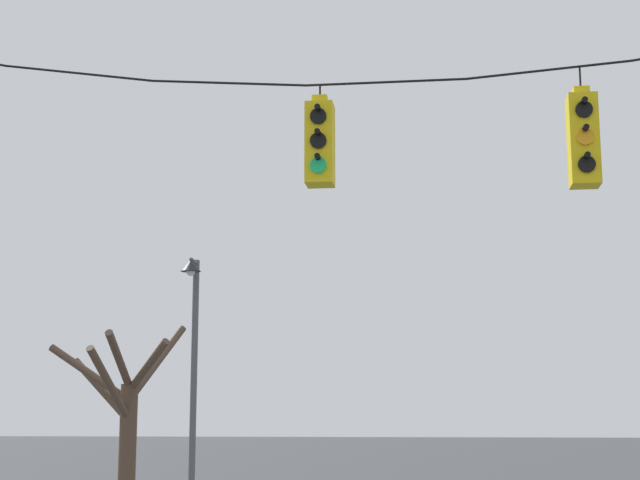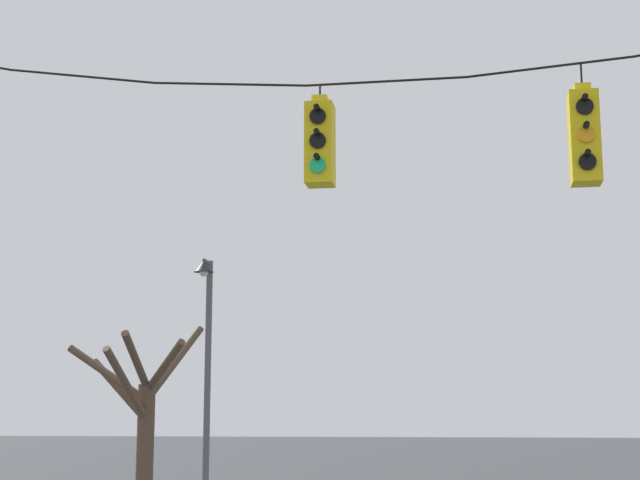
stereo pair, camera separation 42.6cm
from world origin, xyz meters
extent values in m
cylinder|color=black|center=(-3.93, 0.38, 6.51)|extent=(1.97, 0.03, 0.32)
cylinder|color=black|center=(-1.97, 0.38, 6.29)|extent=(1.97, 0.03, 0.17)
cylinder|color=black|center=(0.00, 0.38, 6.22)|extent=(1.97, 0.03, 0.03)
cylinder|color=black|center=(1.97, 0.38, 6.29)|extent=(1.97, 0.03, 0.17)
cube|color=yellow|center=(-0.81, 0.38, 5.46)|extent=(0.34, 0.34, 1.02)
cube|color=yellow|center=(-0.81, 0.38, 6.02)|extent=(0.19, 0.19, 0.10)
cylinder|color=black|center=(-0.81, 0.38, 6.14)|extent=(0.02, 0.02, 0.15)
cylinder|color=black|center=(-0.81, 0.20, 5.76)|extent=(0.20, 0.03, 0.20)
cylinder|color=black|center=(-0.81, 0.15, 5.85)|extent=(0.07, 0.12, 0.07)
cylinder|color=black|center=(-0.81, 0.20, 5.46)|extent=(0.20, 0.03, 0.20)
cylinder|color=black|center=(-0.81, 0.15, 5.55)|extent=(0.07, 0.12, 0.07)
cylinder|color=#19C666|center=(-0.81, 0.20, 5.15)|extent=(0.20, 0.03, 0.20)
cylinder|color=black|center=(-0.81, 0.15, 5.24)|extent=(0.07, 0.12, 0.07)
cube|color=yellow|center=(2.33, 0.38, 5.39)|extent=(0.34, 0.34, 1.11)
cube|color=yellow|center=(2.33, 0.38, 6.00)|extent=(0.19, 0.19, 0.10)
cylinder|color=black|center=(2.33, 0.38, 6.18)|extent=(0.02, 0.02, 0.26)
cylinder|color=black|center=(2.33, 0.20, 5.73)|extent=(0.20, 0.03, 0.20)
cylinder|color=black|center=(2.33, 0.15, 5.82)|extent=(0.07, 0.12, 0.07)
cylinder|color=orange|center=(2.33, 0.20, 5.39)|extent=(0.20, 0.03, 0.20)
cylinder|color=black|center=(2.33, 0.15, 5.48)|extent=(0.07, 0.12, 0.07)
cylinder|color=black|center=(2.33, 0.20, 5.06)|extent=(0.20, 0.03, 0.20)
cylinder|color=black|center=(2.33, 0.15, 5.15)|extent=(0.07, 0.12, 0.07)
cylinder|color=#515156|center=(-3.91, 6.63, 2.54)|extent=(0.12, 0.12, 5.07)
cylinder|color=#515156|center=(-3.91, 6.42, 5.02)|extent=(0.07, 0.41, 0.07)
cone|color=#232328|center=(-3.91, 6.22, 4.91)|extent=(0.37, 0.37, 0.22)
sphere|color=silver|center=(-3.91, 6.22, 4.80)|extent=(0.17, 0.17, 0.17)
cylinder|color=brown|center=(-5.91, 9.08, 1.43)|extent=(0.36, 0.36, 2.86)
cylinder|color=brown|center=(-6.63, 9.38, 2.75)|extent=(1.59, 0.80, 1.40)
cylinder|color=brown|center=(-5.41, 8.65, 3.20)|extent=(1.19, 1.04, 1.10)
cylinder|color=brown|center=(-5.92, 8.37, 3.31)|extent=(0.18, 1.51, 1.17)
cylinder|color=brown|center=(-6.07, 8.28, 2.81)|extent=(0.51, 1.72, 1.52)
cylinder|color=brown|center=(-5.52, 9.70, 3.34)|extent=(0.99, 1.43, 1.72)
cylinder|color=brown|center=(-6.79, 9.07, 3.08)|extent=(1.85, 0.17, 1.27)
camera|label=1|loc=(0.59, -11.12, 2.17)|focal=55.00mm
camera|label=2|loc=(1.01, -11.06, 2.17)|focal=55.00mm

